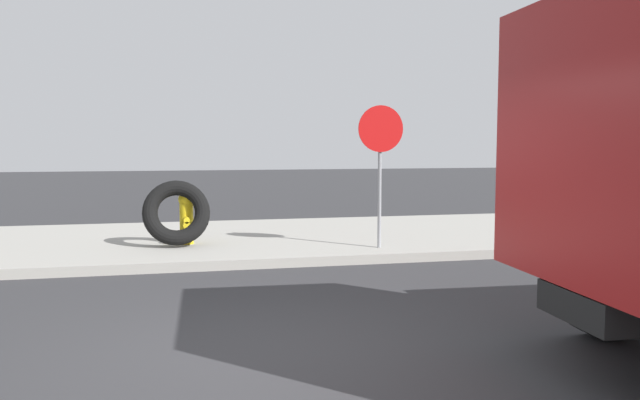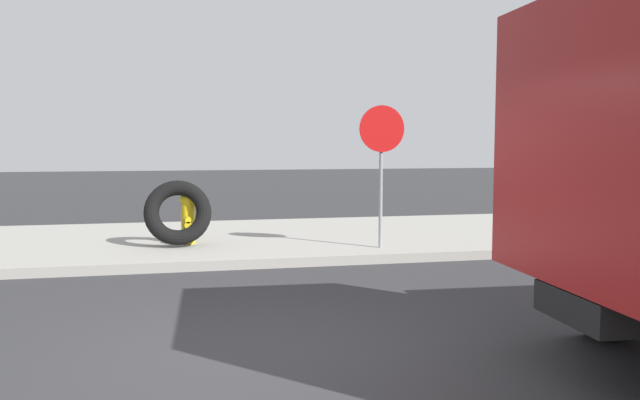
% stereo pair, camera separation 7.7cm
% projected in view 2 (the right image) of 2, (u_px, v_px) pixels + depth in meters
% --- Properties ---
extents(ground_plane, '(80.00, 80.00, 0.00)m').
position_uv_depth(ground_plane, '(256.00, 358.00, 5.65)').
color(ground_plane, '#2D2D30').
extents(sidewalk_curb, '(36.00, 5.00, 0.15)m').
position_uv_depth(sidewalk_curb, '(216.00, 241.00, 11.97)').
color(sidewalk_curb, '#99968E').
rests_on(sidewalk_curb, ground).
extents(fire_hydrant, '(0.27, 0.60, 0.90)m').
position_uv_depth(fire_hydrant, '(188.00, 216.00, 11.09)').
color(fire_hydrant, yellow).
rests_on(fire_hydrant, sidewalk_curb).
extents(loose_tire, '(1.12, 0.64, 1.14)m').
position_uv_depth(loose_tire, '(178.00, 213.00, 10.81)').
color(loose_tire, black).
rests_on(loose_tire, sidewalk_curb).
extents(stop_sign, '(0.76, 0.08, 2.34)m').
position_uv_depth(stop_sign, '(381.00, 149.00, 10.55)').
color(stop_sign, gray).
rests_on(stop_sign, sidewalk_curb).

